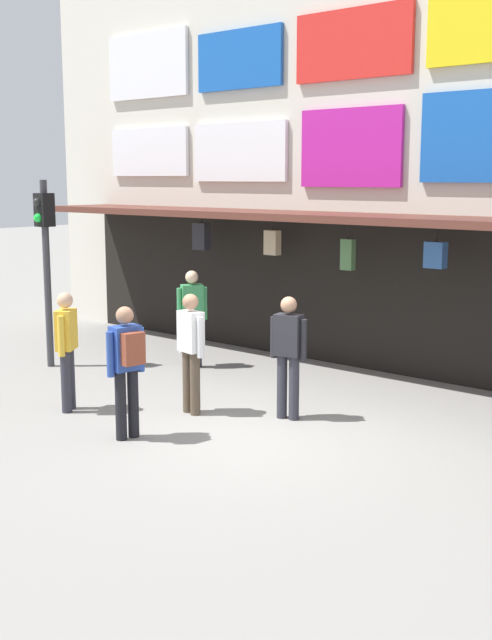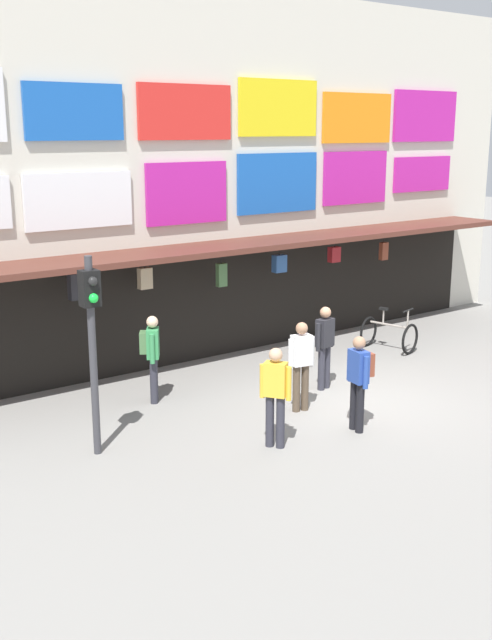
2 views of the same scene
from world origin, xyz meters
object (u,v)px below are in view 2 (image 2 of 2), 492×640
(pedestrian_in_green, at_px, (359,376))
(pedestrian_in_white, at_px, (275,392))
(bicycle_parked, at_px, (389,334))
(pedestrian_in_black, at_px, (301,361))
(traffic_light_near, at_px, (92,324))
(pedestrian_in_purple, at_px, (325,343))
(pedestrian_in_blue, at_px, (152,352))

(pedestrian_in_green, distance_m, pedestrian_in_white, 1.61)
(bicycle_parked, relative_size, pedestrian_in_black, 0.77)
(traffic_light_near, bearing_deg, pedestrian_in_white, -30.88)
(traffic_light_near, bearing_deg, pedestrian_in_purple, 2.60)
(pedestrian_in_green, height_order, pedestrian_in_purple, same)
(bicycle_parked, height_order, pedestrian_in_black, pedestrian_in_black)
(traffic_light_near, bearing_deg, pedestrian_in_black, -6.51)
(pedestrian_in_green, relative_size, pedestrian_in_white, 1.00)
(pedestrian_in_black, height_order, pedestrian_in_white, same)
(traffic_light_near, distance_m, pedestrian_in_white, 3.10)
(bicycle_parked, bearing_deg, pedestrian_in_blue, 178.29)
(pedestrian_in_green, distance_m, pedestrian_in_purple, 2.22)
(traffic_light_near, relative_size, pedestrian_in_black, 1.90)
(pedestrian_in_blue, bearing_deg, bicycle_parked, -1.71)
(traffic_light_near, xyz_separation_m, pedestrian_in_white, (2.45, -1.47, -1.19))
(bicycle_parked, bearing_deg, pedestrian_in_green, -142.30)
(pedestrian_in_black, height_order, pedestrian_in_purple, same)
(pedestrian_in_white, xyz_separation_m, pedestrian_in_purple, (2.58, 1.70, 0.00))
(traffic_light_near, height_order, pedestrian_in_white, traffic_light_near)
(pedestrian_in_purple, bearing_deg, pedestrian_in_blue, 156.64)
(bicycle_parked, distance_m, pedestrian_in_blue, 6.24)
(pedestrian_in_black, distance_m, pedestrian_in_blue, 2.81)
(pedestrian_in_black, xyz_separation_m, pedestrian_in_white, (-1.41, -1.03, 0.00))
(traffic_light_near, xyz_separation_m, pedestrian_in_black, (3.86, -0.44, -1.19))
(pedestrian_in_black, relative_size, pedestrian_in_blue, 1.00)
(traffic_light_near, distance_m, pedestrian_in_green, 4.55)
(traffic_light_near, distance_m, bicycle_parked, 8.42)
(bicycle_parked, relative_size, pedestrian_in_white, 0.77)
(traffic_light_near, height_order, bicycle_parked, traffic_light_near)
(bicycle_parked, bearing_deg, pedestrian_in_black, -156.65)
(traffic_light_near, bearing_deg, pedestrian_in_blue, 39.66)
(pedestrian_in_blue, height_order, pedestrian_in_purple, same)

